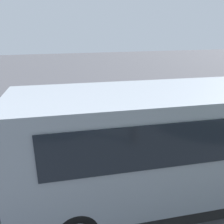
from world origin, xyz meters
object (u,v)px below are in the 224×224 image
spectator_right (109,129)px  stunt_motorcycle (50,109)px  spectator_far_left (181,121)px  spectator_centre (132,128)px  tour_bus (197,144)px  parked_motorcycle_silver (124,151)px  spectator_left (159,124)px

spectator_right → stunt_motorcycle: 4.77m
spectator_far_left → spectator_centre: spectator_centre is taller
stunt_motorcycle → tour_bus: bearing=118.1°
spectator_far_left → spectator_centre: bearing=4.6°
spectator_right → parked_motorcycle_silver: size_ratio=0.83×
spectator_centre → stunt_motorcycle: bearing=-55.6°
spectator_right → stunt_motorcycle: spectator_right is taller
spectator_left → spectator_centre: 1.27m
spectator_left → spectator_centre: bearing=8.4°
tour_bus → stunt_motorcycle: bearing=-61.9°
spectator_right → tour_bus: bearing=119.6°
tour_bus → spectator_far_left: size_ratio=6.07×
spectator_centre → stunt_motorcycle: (3.05, -4.45, -0.39)m
spectator_left → stunt_motorcycle: bearing=-44.8°
spectator_far_left → spectator_centre: size_ratio=0.98×
spectator_left → stunt_motorcycle: size_ratio=0.86×
spectator_far_left → spectator_centre: 2.28m
tour_bus → spectator_right: (1.74, -3.07, -0.64)m
spectator_right → spectator_far_left: bearing=179.3°
parked_motorcycle_silver → spectator_centre: bearing=-128.3°
tour_bus → parked_motorcycle_silver: size_ratio=4.95×
parked_motorcycle_silver → spectator_left: bearing=-153.1°
stunt_motorcycle → spectator_left: bearing=135.2°
spectator_centre → parked_motorcycle_silver: spectator_centre is taller
spectator_left → spectator_right: (2.15, -0.03, 0.02)m
tour_bus → spectator_right: bearing=-60.4°
stunt_motorcycle → spectator_centre: bearing=124.4°
spectator_left → parked_motorcycle_silver: (1.85, 0.94, -0.50)m
spectator_left → spectator_right: spectator_right is taller
spectator_right → parked_motorcycle_silver: (-0.29, 0.98, -0.52)m
tour_bus → spectator_right: tour_bus is taller
spectator_left → tour_bus: bearing=82.4°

